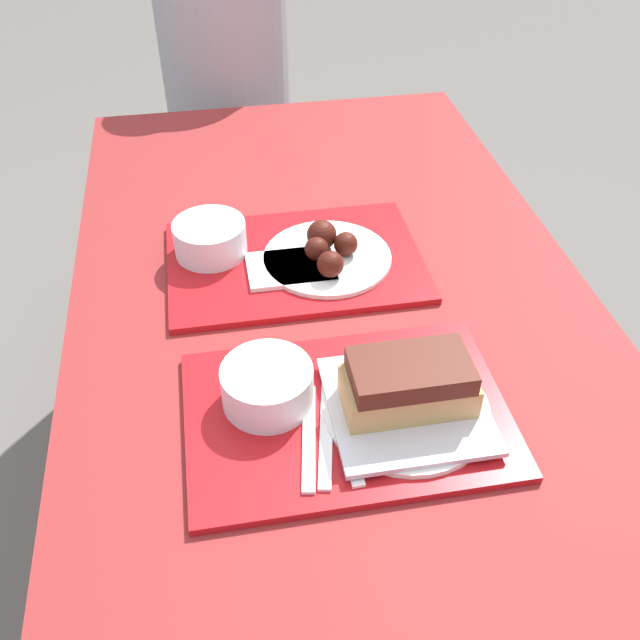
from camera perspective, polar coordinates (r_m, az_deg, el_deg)
ground_plane at (r=1.64m, az=1.47°, el=-20.97°), size 12.00×12.00×0.00m
picnic_table at (r=1.12m, az=2.03°, el=-5.12°), size 0.82×1.66×0.74m
picnic_bench_far at (r=2.10m, az=-3.98°, el=10.49°), size 0.78×0.28×0.47m
tray_near at (r=0.94m, az=2.14°, el=-7.53°), size 0.42×0.29×0.01m
tray_far at (r=1.19m, az=-2.02°, el=4.69°), size 0.42×0.29×0.01m
bowl_coleslaw_near at (r=0.93m, az=-4.25°, el=-5.13°), size 0.12×0.12×0.06m
brisket_sandwich_plate at (r=0.92m, az=7.04°, el=-5.85°), size 0.22×0.22×0.09m
plastic_fork_near at (r=0.91m, az=0.50°, el=-9.12°), size 0.05×0.17×0.00m
plastic_knife_near at (r=0.91m, az=1.88°, el=-8.93°), size 0.02×0.17×0.00m
plastic_spoon_near at (r=0.90m, az=-0.89°, el=-9.31°), size 0.04×0.17×0.00m
condiment_packet at (r=0.98m, az=1.20°, el=-4.40°), size 0.04×0.03×0.01m
bowl_coleslaw_far at (r=1.20m, az=-8.80°, el=6.61°), size 0.12×0.12×0.06m
wings_plate_far at (r=1.17m, az=0.62°, el=5.45°), size 0.21×0.21×0.06m
napkin_far at (r=1.16m, az=-2.37°, el=4.20°), size 0.14×0.10×0.01m
person_seated_across at (r=1.93m, az=-7.57°, el=20.03°), size 0.32×0.32×0.72m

